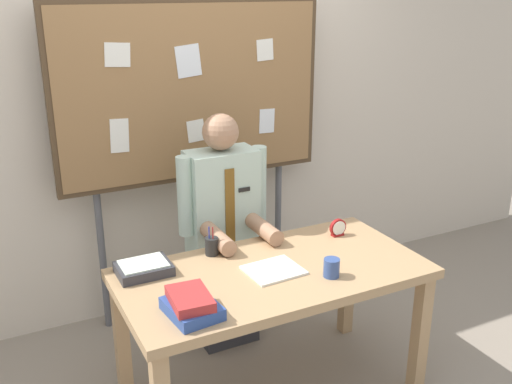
{
  "coord_description": "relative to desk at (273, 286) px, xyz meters",
  "views": [
    {
      "loc": [
        -1.26,
        -2.29,
        2.09
      ],
      "look_at": [
        0.0,
        0.19,
        1.1
      ],
      "focal_mm": 40.98,
      "sensor_mm": 36.0,
      "label": 1
    }
  ],
  "objects": [
    {
      "name": "open_notebook",
      "position": [
        -0.01,
        -0.02,
        0.1
      ],
      "size": [
        0.28,
        0.24,
        0.01
      ],
      "primitive_type": "cube",
      "rotation": [
        0.0,
        0.0,
        0.05
      ],
      "color": "white",
      "rests_on": "desk"
    },
    {
      "name": "book_stack",
      "position": [
        -0.51,
        -0.21,
        0.14
      ],
      "size": [
        0.22,
        0.27,
        0.1
      ],
      "color": "#2D4C99",
      "rests_on": "desk"
    },
    {
      "name": "pen_holder",
      "position": [
        -0.21,
        0.29,
        0.14
      ],
      "size": [
        0.07,
        0.07,
        0.16
      ],
      "color": "#262626",
      "rests_on": "desk"
    },
    {
      "name": "coffee_mug",
      "position": [
        0.22,
        -0.19,
        0.14
      ],
      "size": [
        0.08,
        0.08,
        0.09
      ],
      "primitive_type": "cylinder",
      "color": "#334C8C",
      "rests_on": "desk"
    },
    {
      "name": "person",
      "position": [
        0.0,
        0.61,
        0.01
      ],
      "size": [
        0.55,
        0.56,
        1.42
      ],
      "color": "#2D2D33",
      "rests_on": "ground_plane"
    },
    {
      "name": "bulletin_board",
      "position": [
        -0.0,
        1.04,
        0.79
      ],
      "size": [
        1.7,
        0.09,
        2.02
      ],
      "color": "#4C3823",
      "rests_on": "ground_plane"
    },
    {
      "name": "desk",
      "position": [
        0.0,
        0.0,
        0.0
      ],
      "size": [
        1.53,
        0.78,
        0.75
      ],
      "color": "tan",
      "rests_on": "ground_plane"
    },
    {
      "name": "paper_tray",
      "position": [
        -0.59,
        0.25,
        0.12
      ],
      "size": [
        0.26,
        0.2,
        0.06
      ],
      "color": "#333338",
      "rests_on": "desk"
    },
    {
      "name": "desk_clock",
      "position": [
        0.52,
        0.2,
        0.14
      ],
      "size": [
        0.1,
        0.04,
        0.1
      ],
      "color": "maroon",
      "rests_on": "desk"
    },
    {
      "name": "back_wall",
      "position": [
        0.0,
        1.24,
        0.7
      ],
      "size": [
        6.4,
        0.08,
        2.7
      ],
      "primitive_type": "cube",
      "color": "beige",
      "rests_on": "ground_plane"
    }
  ]
}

